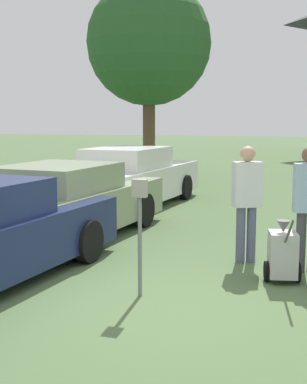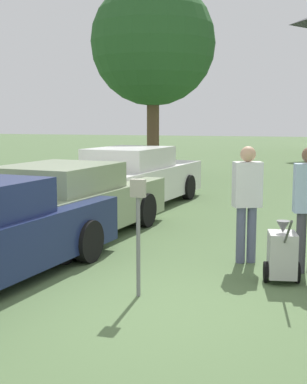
% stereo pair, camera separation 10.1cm
% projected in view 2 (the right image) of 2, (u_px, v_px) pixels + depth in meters
% --- Properties ---
extents(ground_plane, '(120.00, 120.00, 0.00)m').
position_uv_depth(ground_plane, '(143.00, 304.00, 6.35)').
color(ground_plane, '#4C663D').
extents(parked_car_sage, '(2.43, 5.10, 1.38)m').
position_uv_depth(parked_car_sage, '(65.00, 203.00, 9.76)').
color(parked_car_sage, gray).
rests_on(parked_car_sage, ground_plane).
extents(parked_car_white, '(2.36, 5.43, 1.48)m').
position_uv_depth(parked_car_white, '(133.00, 179.00, 13.32)').
color(parked_car_white, silver).
rests_on(parked_car_white, ground_plane).
extents(parking_meter, '(0.18, 0.09, 1.47)m').
position_uv_depth(parking_meter, '(138.00, 216.00, 6.52)').
color(parking_meter, slate).
rests_on(parking_meter, ground_plane).
extents(person_worker, '(0.47, 0.38, 1.78)m').
position_uv_depth(person_worker, '(247.00, 197.00, 8.07)').
color(person_worker, '#515670').
rests_on(person_worker, ground_plane).
extents(equipment_cart, '(0.51, 1.00, 1.00)m').
position_uv_depth(equipment_cart, '(282.00, 254.00, 7.16)').
color(equipment_cart, '#B2B2AD').
rests_on(equipment_cart, ground_plane).
extents(shade_tree, '(4.37, 4.37, 6.99)m').
position_uv_depth(shade_tree, '(153.00, 43.00, 18.66)').
color(shade_tree, brown).
rests_on(shade_tree, ground_plane).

